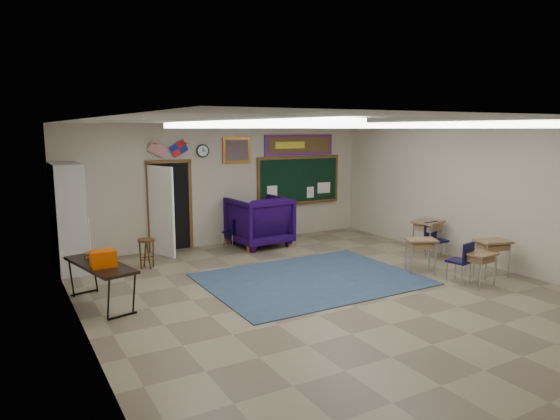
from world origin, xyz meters
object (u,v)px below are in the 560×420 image
wingback_armchair (259,221)px  wooden_stool (147,253)px  folding_table (101,282)px  student_desk_front_left (421,254)px  student_desk_front_right (427,236)px

wingback_armchair → wooden_stool: (-2.98, -0.66, -0.30)m
wingback_armchair → folding_table: size_ratio=0.76×
wooden_stool → folding_table: bearing=-124.3°
wingback_armchair → wooden_stool: bearing=8.9°
student_desk_front_left → wooden_stool: size_ratio=1.17×
folding_table → student_desk_front_right: bearing=-15.7°
student_desk_front_right → wooden_stool: 6.22m
folding_table → wooden_stool: (1.24, 1.82, -0.06)m
student_desk_front_left → wooden_stool: 5.62m
student_desk_front_left → student_desk_front_right: 1.48m
student_desk_front_left → wooden_stool: bearing=173.5°
student_desk_front_right → wooden_stool: bearing=143.2°
folding_table → wooden_stool: folding_table is taller
wingback_armchair → student_desk_front_right: size_ratio=1.65×
student_desk_front_right → folding_table: folding_table is taller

